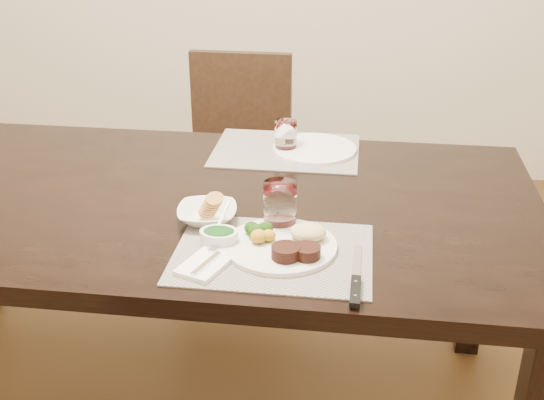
# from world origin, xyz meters

# --- Properties ---
(dining_table) EXTENTS (2.00, 1.00, 0.75)m
(dining_table) POSITION_xyz_m (0.00, 0.00, 0.67)
(dining_table) COLOR black
(dining_table) RESTS_ON ground
(chair_far) EXTENTS (0.42, 0.42, 0.90)m
(chair_far) POSITION_xyz_m (0.00, 0.93, 0.50)
(chair_far) COLOR black
(chair_far) RESTS_ON ground
(placemat_near) EXTENTS (0.46, 0.34, 0.00)m
(placemat_near) POSITION_xyz_m (0.31, -0.28, 0.75)
(placemat_near) COLOR gray
(placemat_near) RESTS_ON dining_table
(placemat_far) EXTENTS (0.46, 0.34, 0.00)m
(placemat_far) POSITION_xyz_m (0.27, 0.37, 0.75)
(placemat_far) COLOR gray
(placemat_far) RESTS_ON dining_table
(dinner_plate) EXTENTS (0.27, 0.27, 0.05)m
(dinner_plate) POSITION_xyz_m (0.34, -0.26, 0.77)
(dinner_plate) COLOR silver
(dinner_plate) RESTS_ON placemat_near
(napkin_fork) EXTENTS (0.14, 0.18, 0.02)m
(napkin_fork) POSITION_xyz_m (0.17, -0.35, 0.76)
(napkin_fork) COLOR white
(napkin_fork) RESTS_ON placemat_near
(steak_knife) EXTENTS (0.02, 0.26, 0.01)m
(steak_knife) POSITION_xyz_m (0.50, -0.40, 0.76)
(steak_knife) COLOR silver
(steak_knife) RESTS_ON placemat_near
(cracker_bowl) EXTENTS (0.17, 0.17, 0.07)m
(cracker_bowl) POSITION_xyz_m (0.12, -0.14, 0.77)
(cracker_bowl) COLOR silver
(cracker_bowl) RESTS_ON placemat_near
(sauce_ramekin) EXTENTS (0.09, 0.14, 0.07)m
(sauce_ramekin) POSITION_xyz_m (0.18, -0.26, 0.77)
(sauce_ramekin) COLOR silver
(sauce_ramekin) RESTS_ON placemat_near
(wine_glass_near) EXTENTS (0.08, 0.08, 0.12)m
(wine_glass_near) POSITION_xyz_m (0.31, -0.14, 0.81)
(wine_glass_near) COLOR white
(wine_glass_near) RESTS_ON placemat_near
(far_plate) EXTENTS (0.27, 0.27, 0.01)m
(far_plate) POSITION_xyz_m (0.36, 0.37, 0.76)
(far_plate) COLOR silver
(far_plate) RESTS_ON placemat_far
(wine_glass_far) EXTENTS (0.07, 0.07, 0.10)m
(wine_glass_far) POSITION_xyz_m (0.26, 0.37, 0.80)
(wine_glass_far) COLOR white
(wine_glass_far) RESTS_ON placemat_far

